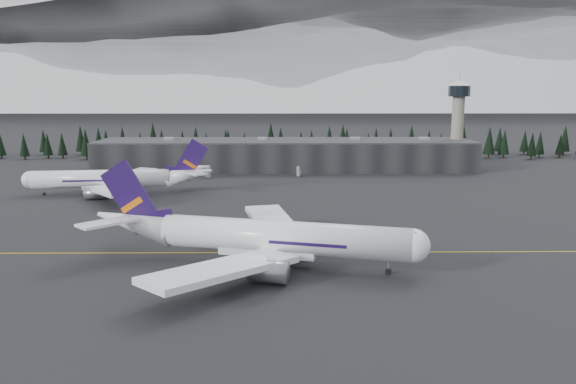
{
  "coord_description": "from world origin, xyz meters",
  "views": [
    {
      "loc": [
        -1.46,
        -116.47,
        34.0
      ],
      "look_at": [
        0.0,
        20.0,
        9.0
      ],
      "focal_mm": 35.0,
      "sensor_mm": 36.0,
      "label": 1
    }
  ],
  "objects_px": {
    "control_tower": "(458,114)",
    "gse_vehicle_a": "(208,176)",
    "gse_vehicle_b": "(299,175)",
    "jet_parked": "(118,179)",
    "jet_main": "(254,236)",
    "terminal": "(285,154)"
  },
  "relations": [
    {
      "from": "terminal",
      "to": "jet_main",
      "type": "bearing_deg",
      "value": -92.96
    },
    {
      "from": "control_tower",
      "to": "jet_parked",
      "type": "bearing_deg",
      "value": -154.58
    },
    {
      "from": "jet_main",
      "to": "gse_vehicle_b",
      "type": "height_order",
      "value": "jet_main"
    },
    {
      "from": "control_tower",
      "to": "jet_parked",
      "type": "xyz_separation_m",
      "value": [
        -130.48,
        -62.0,
        -18.3
      ]
    },
    {
      "from": "control_tower",
      "to": "gse_vehicle_a",
      "type": "height_order",
      "value": "control_tower"
    },
    {
      "from": "terminal",
      "to": "gse_vehicle_a",
      "type": "relative_size",
      "value": 31.03
    },
    {
      "from": "jet_main",
      "to": "gse_vehicle_b",
      "type": "bearing_deg",
      "value": 98.55
    },
    {
      "from": "gse_vehicle_a",
      "to": "gse_vehicle_b",
      "type": "height_order",
      "value": "same"
    },
    {
      "from": "gse_vehicle_b",
      "to": "jet_main",
      "type": "bearing_deg",
      "value": -41.27
    },
    {
      "from": "control_tower",
      "to": "terminal",
      "type": "bearing_deg",
      "value": -177.71
    },
    {
      "from": "terminal",
      "to": "gse_vehicle_b",
      "type": "relative_size",
      "value": 38.07
    },
    {
      "from": "jet_parked",
      "to": "gse_vehicle_b",
      "type": "relative_size",
      "value": 14.65
    },
    {
      "from": "gse_vehicle_b",
      "to": "terminal",
      "type": "bearing_deg",
      "value": 157.96
    },
    {
      "from": "terminal",
      "to": "gse_vehicle_b",
      "type": "xyz_separation_m",
      "value": [
        5.15,
        -22.16,
        -5.58
      ]
    },
    {
      "from": "control_tower",
      "to": "gse_vehicle_b",
      "type": "relative_size",
      "value": 8.97
    },
    {
      "from": "gse_vehicle_b",
      "to": "jet_parked",
      "type": "bearing_deg",
      "value": -93.84
    },
    {
      "from": "control_tower",
      "to": "gse_vehicle_a",
      "type": "relative_size",
      "value": 7.31
    },
    {
      "from": "gse_vehicle_a",
      "to": "jet_main",
      "type": "bearing_deg",
      "value": -66.12
    },
    {
      "from": "control_tower",
      "to": "jet_parked",
      "type": "height_order",
      "value": "control_tower"
    },
    {
      "from": "gse_vehicle_b",
      "to": "gse_vehicle_a",
      "type": "bearing_deg",
      "value": -119.9
    },
    {
      "from": "control_tower",
      "to": "gse_vehicle_b",
      "type": "bearing_deg",
      "value": -160.19
    },
    {
      "from": "control_tower",
      "to": "gse_vehicle_a",
      "type": "bearing_deg",
      "value": -164.91
    }
  ]
}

